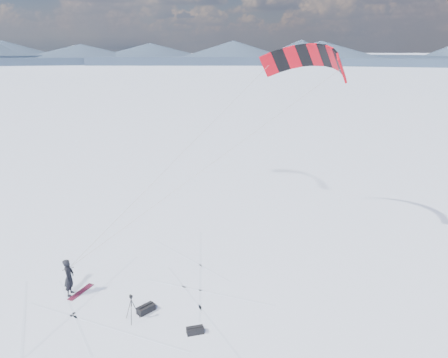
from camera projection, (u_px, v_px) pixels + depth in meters
name	position (u px, v px, depth m)	size (l,w,h in m)	color
ground	(115.00, 311.00, 19.70)	(1800.00, 1800.00, 0.00)	white
horizon_hills	(109.00, 243.00, 18.73)	(704.00, 705.94, 8.40)	#1A2538
snow_tracks	(108.00, 321.00, 18.97)	(17.62, 14.39, 0.01)	silver
snowkiter	(71.00, 294.00, 21.00)	(0.68, 0.44, 1.85)	black
snowboard	(81.00, 292.00, 21.19)	(1.59, 0.30, 0.04)	maroon
tripod	(131.00, 304.00, 18.77)	(0.60, 0.63, 1.24)	black
gear_bag_a	(146.00, 309.00, 19.57)	(0.91, 0.67, 0.37)	black
gear_bag_b	(195.00, 330.00, 18.11)	(0.75, 0.44, 0.33)	black
power_kite	(309.00, 61.00, 26.21)	(16.24, 6.71, 10.29)	#B50511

